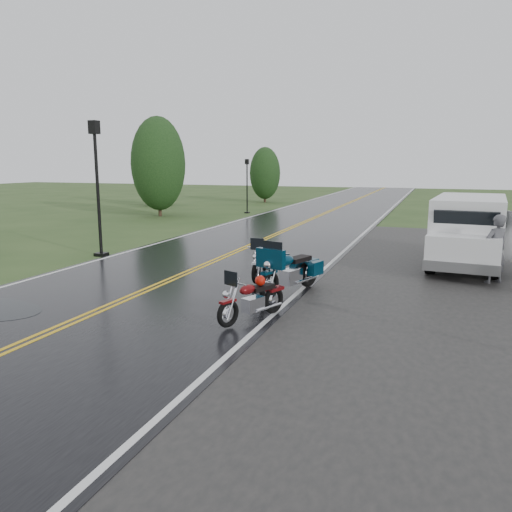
{
  "coord_description": "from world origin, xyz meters",
  "views": [
    {
      "loc": [
        7.08,
        -9.64,
        3.32
      ],
      "look_at": [
        2.8,
        2.0,
        1.0
      ],
      "focal_mm": 35.0,
      "sensor_mm": 36.0,
      "label": 1
    }
  ],
  "objects_px": {
    "motorcycle_silver": "(256,264)",
    "person_at_van": "(495,250)",
    "motorcycle_red": "(228,303)",
    "lamp_post_far_left": "(247,186)",
    "motorcycle_teal": "(269,274)",
    "van_white": "(432,237)",
    "lamp_post_near_left": "(98,189)"
  },
  "relations": [
    {
      "from": "person_at_van",
      "to": "van_white",
      "type": "bearing_deg",
      "value": -57.29
    },
    {
      "from": "motorcycle_silver",
      "to": "person_at_van",
      "type": "bearing_deg",
      "value": 18.35
    },
    {
      "from": "motorcycle_silver",
      "to": "lamp_post_near_left",
      "type": "bearing_deg",
      "value": 157.8
    },
    {
      "from": "person_at_van",
      "to": "motorcycle_silver",
      "type": "bearing_deg",
      "value": -14.61
    },
    {
      "from": "motorcycle_silver",
      "to": "van_white",
      "type": "relative_size",
      "value": 0.36
    },
    {
      "from": "motorcycle_red",
      "to": "van_white",
      "type": "xyz_separation_m",
      "value": [
        3.71,
        6.77,
        0.58
      ]
    },
    {
      "from": "van_white",
      "to": "lamp_post_far_left",
      "type": "xyz_separation_m",
      "value": [
        -11.94,
        15.53,
        0.66
      ]
    },
    {
      "from": "motorcycle_red",
      "to": "lamp_post_far_left",
      "type": "bearing_deg",
      "value": 133.0
    },
    {
      "from": "motorcycle_silver",
      "to": "van_white",
      "type": "distance_m",
      "value": 5.46
    },
    {
      "from": "person_at_van",
      "to": "motorcycle_red",
      "type": "bearing_deg",
      "value": 12.1
    },
    {
      "from": "motorcycle_teal",
      "to": "person_at_van",
      "type": "xyz_separation_m",
      "value": [
        5.24,
        3.97,
        0.24
      ]
    },
    {
      "from": "person_at_van",
      "to": "lamp_post_far_left",
      "type": "xyz_separation_m",
      "value": [
        -13.6,
        16.15,
        0.85
      ]
    },
    {
      "from": "motorcycle_red",
      "to": "motorcycle_teal",
      "type": "xyz_separation_m",
      "value": [
        0.13,
        2.18,
        0.15
      ]
    },
    {
      "from": "lamp_post_far_left",
      "to": "motorcycle_teal",
      "type": "bearing_deg",
      "value": -67.43
    },
    {
      "from": "lamp_post_far_left",
      "to": "lamp_post_near_left",
      "type": "bearing_deg",
      "value": -87.66
    },
    {
      "from": "motorcycle_teal",
      "to": "person_at_van",
      "type": "bearing_deg",
      "value": 54.95
    },
    {
      "from": "lamp_post_far_left",
      "to": "person_at_van",
      "type": "bearing_deg",
      "value": -49.9
    },
    {
      "from": "motorcycle_teal",
      "to": "lamp_post_far_left",
      "type": "distance_m",
      "value": 21.81
    },
    {
      "from": "motorcycle_red",
      "to": "motorcycle_silver",
      "type": "relative_size",
      "value": 0.92
    },
    {
      "from": "person_at_van",
      "to": "lamp_post_near_left",
      "type": "height_order",
      "value": "lamp_post_near_left"
    },
    {
      "from": "motorcycle_silver",
      "to": "lamp_post_near_left",
      "type": "xyz_separation_m",
      "value": [
        -6.82,
        2.27,
        1.79
      ]
    },
    {
      "from": "lamp_post_near_left",
      "to": "motorcycle_silver",
      "type": "bearing_deg",
      "value": -18.42
    },
    {
      "from": "motorcycle_red",
      "to": "motorcycle_silver",
      "type": "bearing_deg",
      "value": 124.18
    },
    {
      "from": "motorcycle_teal",
      "to": "van_white",
      "type": "xyz_separation_m",
      "value": [
        3.58,
        4.59,
        0.42
      ]
    },
    {
      "from": "motorcycle_teal",
      "to": "motorcycle_silver",
      "type": "bearing_deg",
      "value": 138.4
    },
    {
      "from": "motorcycle_red",
      "to": "lamp_post_near_left",
      "type": "height_order",
      "value": "lamp_post_near_left"
    },
    {
      "from": "motorcycle_teal",
      "to": "lamp_post_near_left",
      "type": "height_order",
      "value": "lamp_post_near_left"
    },
    {
      "from": "motorcycle_red",
      "to": "van_white",
      "type": "height_order",
      "value": "van_white"
    },
    {
      "from": "motorcycle_red",
      "to": "lamp_post_near_left",
      "type": "xyz_separation_m",
      "value": [
        -7.56,
        5.93,
        1.84
      ]
    },
    {
      "from": "person_at_van",
      "to": "lamp_post_far_left",
      "type": "distance_m",
      "value": 21.14
    },
    {
      "from": "person_at_van",
      "to": "lamp_post_near_left",
      "type": "distance_m",
      "value": 13.02
    },
    {
      "from": "motorcycle_teal",
      "to": "motorcycle_silver",
      "type": "xyz_separation_m",
      "value": [
        -0.87,
        1.48,
        -0.1
      ]
    }
  ]
}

